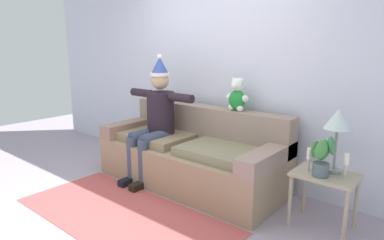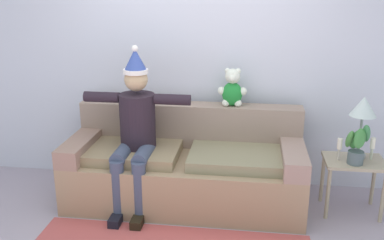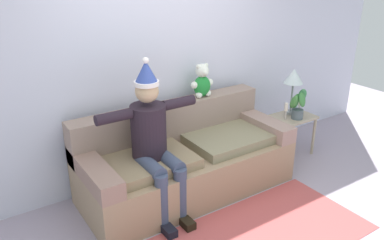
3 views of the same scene
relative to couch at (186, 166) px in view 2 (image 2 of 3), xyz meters
The scene contains 9 objects.
back_wall 1.14m from the couch, 90.00° to the left, with size 7.00×0.10×2.70m, color silver.
couch is the anchor object (origin of this frame).
person_seated 0.65m from the couch, 159.31° to the right, with size 1.02×0.77×1.55m.
teddy_bear 0.89m from the couch, 34.65° to the left, with size 0.29×0.17×0.38m.
side_table 1.58m from the couch, ahead, with size 0.54×0.40×0.52m.
table_lamp 1.74m from the couch, ahead, with size 0.24×0.24×0.58m.
potted_plant 1.61m from the couch, ahead, with size 0.24×0.22×0.39m.
candle_tall 1.46m from the couch, ahead, with size 0.04×0.04×0.21m.
candle_short 1.76m from the couch, ahead, with size 0.04×0.04×0.21m.
Camera 2 is at (0.60, -2.93, 2.08)m, focal length 40.83 mm.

